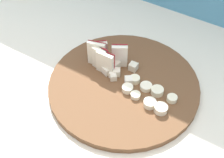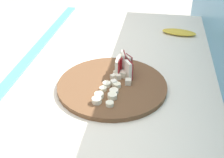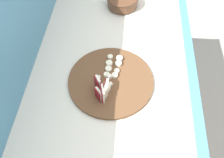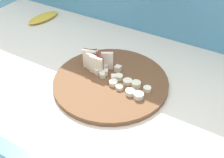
# 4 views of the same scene
# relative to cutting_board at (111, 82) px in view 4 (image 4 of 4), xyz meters

# --- Properties ---
(tile_backsplash) EXTENTS (2.40, 0.04, 1.44)m
(tile_backsplash) POSITION_rel_cutting_board_xyz_m (-0.01, 0.36, -0.18)
(tile_backsplash) COLOR #4C8EB2
(tile_backsplash) RESTS_ON ground
(cutting_board) EXTENTS (0.35, 0.35, 0.02)m
(cutting_board) POSITION_rel_cutting_board_xyz_m (0.00, 0.00, 0.00)
(cutting_board) COLOR brown
(cutting_board) RESTS_ON tiled_countertop
(apple_wedge_fan) EXTENTS (0.09, 0.06, 0.07)m
(apple_wedge_fan) POSITION_rel_cutting_board_xyz_m (-0.07, 0.03, 0.04)
(apple_wedge_fan) COLOR maroon
(apple_wedge_fan) RESTS_ON cutting_board
(apple_dice_pile) EXTENTS (0.08, 0.07, 0.02)m
(apple_dice_pile) POSITION_rel_cutting_board_xyz_m (-0.03, 0.02, 0.02)
(apple_dice_pile) COLOR white
(apple_dice_pile) RESTS_ON cutting_board
(banana_slice_rows) EXTENTS (0.12, 0.07, 0.02)m
(banana_slice_rows) POSITION_rel_cutting_board_xyz_m (0.07, -0.01, 0.01)
(banana_slice_rows) COLOR white
(banana_slice_rows) RESTS_ON cutting_board
(banana_peel) EXTENTS (0.09, 0.16, 0.02)m
(banana_peel) POSITION_rel_cutting_board_xyz_m (-0.46, 0.22, 0.00)
(banana_peel) COLOR gold
(banana_peel) RESTS_ON tiled_countertop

